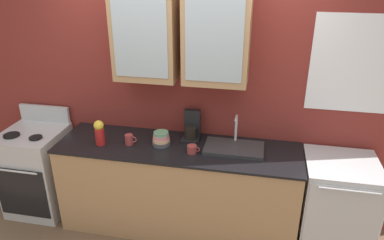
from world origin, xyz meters
name	(u,v)px	position (x,y,z in m)	size (l,w,h in m)	color
ground_plane	(179,224)	(0.00, 0.00, 0.00)	(10.00, 10.00, 0.00)	brown
back_wall_unit	(186,73)	(0.01, 0.34, 1.53)	(4.71, 0.41, 2.88)	maroon
counter	(178,187)	(0.00, 0.00, 0.46)	(2.31, 0.66, 0.91)	#A87F56
stove_range	(38,170)	(-1.54, 0.00, 0.46)	(0.59, 0.65, 1.09)	silver
sink_faucet	(234,147)	(0.53, 0.06, 0.94)	(0.55, 0.32, 0.30)	#2D2D30
bowl_stack	(161,139)	(-0.16, 0.01, 0.98)	(0.17, 0.17, 0.13)	#4C4C54
vase	(99,132)	(-0.73, -0.10, 1.04)	(0.09, 0.09, 0.25)	#B21E1E
cup_near_sink	(192,149)	(0.16, -0.09, 0.95)	(0.12, 0.09, 0.08)	#993838
cup_near_bowls	(129,140)	(-0.46, -0.04, 0.96)	(0.11, 0.08, 0.10)	#993838
dishwasher	(335,206)	(1.48, 0.00, 0.46)	(0.63, 0.64, 0.91)	silver
coffee_maker	(192,129)	(0.10, 0.19, 1.02)	(0.17, 0.20, 0.29)	black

